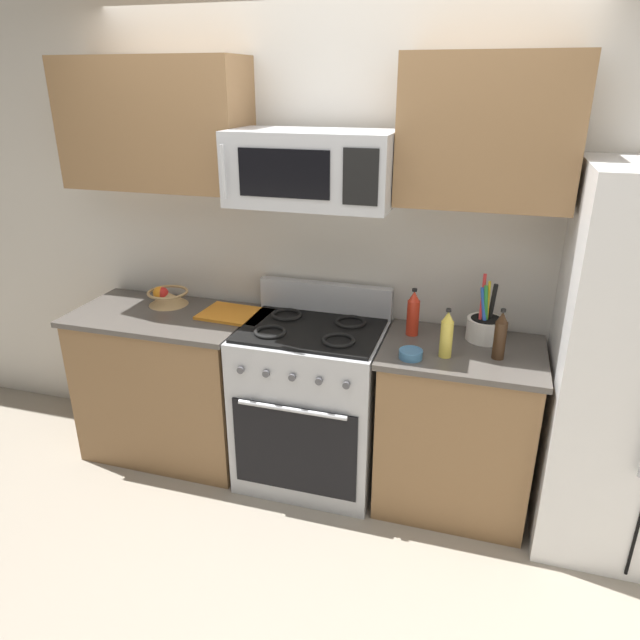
{
  "coord_description": "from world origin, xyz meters",
  "views": [
    {
      "loc": [
        0.86,
        -2.08,
        2.14
      ],
      "look_at": [
        0.08,
        0.5,
        1.03
      ],
      "focal_mm": 32.74,
      "sensor_mm": 36.0,
      "label": 1
    }
  ],
  "objects_px": {
    "prep_bowl": "(411,354)",
    "bottle_hot_sauce": "(413,314)",
    "bottle_oil": "(447,335)",
    "utensil_crock": "(486,327)",
    "microwave": "(312,168)",
    "cutting_board": "(235,314)",
    "fruit_basket": "(167,296)",
    "bottle_soy": "(500,336)",
    "range_oven": "(312,403)"
  },
  "relations": [
    {
      "from": "microwave",
      "to": "prep_bowl",
      "type": "height_order",
      "value": "microwave"
    },
    {
      "from": "microwave",
      "to": "prep_bowl",
      "type": "bearing_deg",
      "value": -20.08
    },
    {
      "from": "range_oven",
      "to": "prep_bowl",
      "type": "distance_m",
      "value": 0.74
    },
    {
      "from": "fruit_basket",
      "to": "bottle_hot_sauce",
      "type": "height_order",
      "value": "bottle_hot_sauce"
    },
    {
      "from": "bottle_soy",
      "to": "microwave",
      "type": "bearing_deg",
      "value": 175.11
    },
    {
      "from": "fruit_basket",
      "to": "bottle_oil",
      "type": "bearing_deg",
      "value": -8.43
    },
    {
      "from": "microwave",
      "to": "fruit_basket",
      "type": "relative_size",
      "value": 3.32
    },
    {
      "from": "bottle_soy",
      "to": "utensil_crock",
      "type": "bearing_deg",
      "value": 108.24
    },
    {
      "from": "microwave",
      "to": "fruit_basket",
      "type": "height_order",
      "value": "microwave"
    },
    {
      "from": "bottle_soy",
      "to": "bottle_hot_sauce",
      "type": "height_order",
      "value": "same"
    },
    {
      "from": "bottle_hot_sauce",
      "to": "prep_bowl",
      "type": "xyz_separation_m",
      "value": [
        0.04,
        -0.28,
        -0.09
      ]
    },
    {
      "from": "range_oven",
      "to": "utensil_crock",
      "type": "height_order",
      "value": "utensil_crock"
    },
    {
      "from": "microwave",
      "to": "cutting_board",
      "type": "relative_size",
      "value": 2.08
    },
    {
      "from": "microwave",
      "to": "bottle_oil",
      "type": "bearing_deg",
      "value": -10.71
    },
    {
      "from": "cutting_board",
      "to": "bottle_soy",
      "type": "height_order",
      "value": "bottle_soy"
    },
    {
      "from": "microwave",
      "to": "cutting_board",
      "type": "bearing_deg",
      "value": 173.07
    },
    {
      "from": "utensil_crock",
      "to": "cutting_board",
      "type": "bearing_deg",
      "value": -177.16
    },
    {
      "from": "bottle_hot_sauce",
      "to": "prep_bowl",
      "type": "height_order",
      "value": "bottle_hot_sauce"
    },
    {
      "from": "utensil_crock",
      "to": "fruit_basket",
      "type": "distance_m",
      "value": 1.82
    },
    {
      "from": "prep_bowl",
      "to": "bottle_hot_sauce",
      "type": "bearing_deg",
      "value": 97.22
    },
    {
      "from": "cutting_board",
      "to": "bottle_hot_sauce",
      "type": "relative_size",
      "value": 1.51
    },
    {
      "from": "bottle_oil",
      "to": "cutting_board",
      "type": "bearing_deg",
      "value": 170.81
    },
    {
      "from": "bottle_oil",
      "to": "prep_bowl",
      "type": "height_order",
      "value": "bottle_oil"
    },
    {
      "from": "cutting_board",
      "to": "fruit_basket",
      "type": "bearing_deg",
      "value": 173.55
    },
    {
      "from": "utensil_crock",
      "to": "fruit_basket",
      "type": "xyz_separation_m",
      "value": [
        -1.82,
        -0.02,
        -0.02
      ]
    },
    {
      "from": "microwave",
      "to": "fruit_basket",
      "type": "xyz_separation_m",
      "value": [
        -0.93,
        0.11,
        -0.79
      ]
    },
    {
      "from": "fruit_basket",
      "to": "utensil_crock",
      "type": "bearing_deg",
      "value": 0.5
    },
    {
      "from": "fruit_basket",
      "to": "bottle_soy",
      "type": "bearing_deg",
      "value": -5.79
    },
    {
      "from": "bottle_soy",
      "to": "bottle_oil",
      "type": "relative_size",
      "value": 1.03
    },
    {
      "from": "microwave",
      "to": "utensil_crock",
      "type": "relative_size",
      "value": 2.33
    },
    {
      "from": "range_oven",
      "to": "bottle_soy",
      "type": "relative_size",
      "value": 4.34
    },
    {
      "from": "microwave",
      "to": "bottle_hot_sauce",
      "type": "distance_m",
      "value": 0.89
    },
    {
      "from": "fruit_basket",
      "to": "bottle_soy",
      "type": "relative_size",
      "value": 0.95
    },
    {
      "from": "fruit_basket",
      "to": "prep_bowl",
      "type": "xyz_separation_m",
      "value": [
        1.49,
        -0.31,
        -0.03
      ]
    },
    {
      "from": "utensil_crock",
      "to": "bottle_oil",
      "type": "xyz_separation_m",
      "value": [
        -0.17,
        -0.26,
        0.05
      ]
    },
    {
      "from": "bottle_oil",
      "to": "prep_bowl",
      "type": "distance_m",
      "value": 0.19
    },
    {
      "from": "utensil_crock",
      "to": "bottle_oil",
      "type": "bearing_deg",
      "value": -124.03
    },
    {
      "from": "utensil_crock",
      "to": "bottle_soy",
      "type": "distance_m",
      "value": 0.22
    },
    {
      "from": "microwave",
      "to": "bottle_oil",
      "type": "distance_m",
      "value": 1.02
    },
    {
      "from": "range_oven",
      "to": "microwave",
      "type": "xyz_separation_m",
      "value": [
        -0.0,
        0.03,
        1.27
      ]
    },
    {
      "from": "utensil_crock",
      "to": "bottle_hot_sauce",
      "type": "distance_m",
      "value": 0.37
    },
    {
      "from": "bottle_hot_sauce",
      "to": "bottle_soy",
      "type": "bearing_deg",
      "value": -20.7
    },
    {
      "from": "bottle_oil",
      "to": "bottle_soy",
      "type": "bearing_deg",
      "value": 12.13
    },
    {
      "from": "microwave",
      "to": "fruit_basket",
      "type": "distance_m",
      "value": 1.23
    },
    {
      "from": "bottle_soy",
      "to": "range_oven",
      "type": "bearing_deg",
      "value": 176.66
    },
    {
      "from": "range_oven",
      "to": "utensil_crock",
      "type": "distance_m",
      "value": 1.03
    },
    {
      "from": "utensil_crock",
      "to": "cutting_board",
      "type": "relative_size",
      "value": 0.89
    },
    {
      "from": "utensil_crock",
      "to": "prep_bowl",
      "type": "xyz_separation_m",
      "value": [
        -0.33,
        -0.33,
        -0.04
      ]
    },
    {
      "from": "range_oven",
      "to": "bottle_soy",
      "type": "distance_m",
      "value": 1.1
    },
    {
      "from": "fruit_basket",
      "to": "bottle_oil",
      "type": "xyz_separation_m",
      "value": [
        1.64,
        -0.24,
        0.06
      ]
    }
  ]
}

